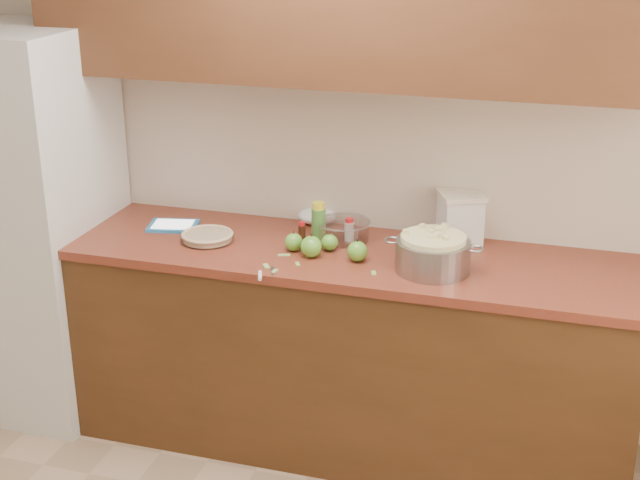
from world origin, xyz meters
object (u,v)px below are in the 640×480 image
(pie, at_px, (207,236))
(flour_canister, at_px, (460,217))
(colander, at_px, (433,254))
(tablet, at_px, (173,226))

(pie, height_order, flour_canister, flour_canister)
(colander, bearing_deg, pie, 177.17)
(colander, bearing_deg, flour_canister, 80.84)
(pie, distance_m, flour_canister, 1.09)
(pie, relative_size, colander, 0.59)
(tablet, bearing_deg, pie, -39.64)
(flour_canister, bearing_deg, colander, -99.16)
(pie, relative_size, flour_canister, 0.98)
(colander, relative_size, flour_canister, 1.67)
(pie, bearing_deg, tablet, 152.53)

